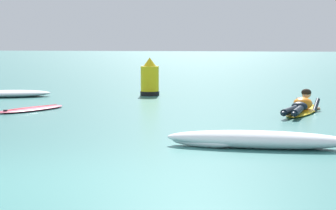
# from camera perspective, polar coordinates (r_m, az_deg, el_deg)

# --- Properties ---
(ground_plane) EXTENTS (120.00, 120.00, 0.00)m
(ground_plane) POSITION_cam_1_polar(r_m,az_deg,el_deg) (17.21, -0.59, 0.40)
(ground_plane) COLOR #387A75
(surfer_far) EXTENTS (1.03, 2.69, 0.53)m
(surfer_far) POSITION_cam_1_polar(r_m,az_deg,el_deg) (14.54, 11.33, -0.17)
(surfer_far) COLOR yellow
(surfer_far) RESTS_ON ground
(drifting_surfboard) EXTENTS (1.33, 1.95, 0.16)m
(drifting_surfboard) POSITION_cam_1_polar(r_m,az_deg,el_deg) (15.15, -11.62, -0.33)
(drifting_surfboard) COLOR #E54C66
(drifting_surfboard) RESTS_ON ground
(whitewater_front) EXTENTS (2.35, 1.56, 0.19)m
(whitewater_front) POSITION_cam_1_polar(r_m,az_deg,el_deg) (18.65, -13.40, 0.93)
(whitewater_front) COLOR white
(whitewater_front) RESTS_ON ground
(whitewater_mid_left) EXTENTS (2.77, 0.66, 0.26)m
(whitewater_mid_left) POSITION_cam_1_polar(r_m,az_deg,el_deg) (9.89, 7.77, -2.98)
(whitewater_mid_left) COLOR white
(whitewater_mid_left) RESTS_ON ground
(channel_marker_buoy) EXTENTS (0.53, 0.53, 1.06)m
(channel_marker_buoy) POSITION_cam_1_polar(r_m,az_deg,el_deg) (18.62, -1.57, 2.12)
(channel_marker_buoy) COLOR yellow
(channel_marker_buoy) RESTS_ON ground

